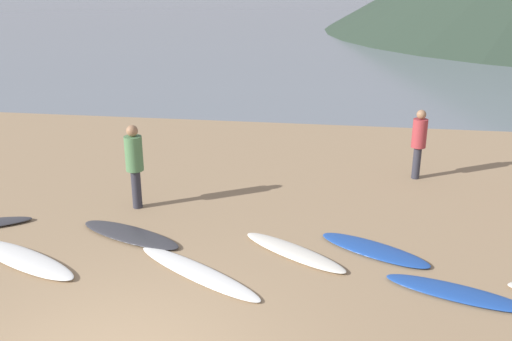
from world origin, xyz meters
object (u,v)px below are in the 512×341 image
Objects in this scene: surfboard_5 at (294,252)px; person_3 at (419,139)px; surfboard_3 at (130,234)px; surfboard_2 at (24,259)px; person_2 at (134,160)px; surfboard_6 at (374,250)px; surfboard_4 at (197,272)px; surfboard_7 at (456,293)px.

person_3 is at bearing 92.75° from surfboard_5.
surfboard_3 is 3.01m from surfboard_5.
surfboard_2 is 1.38× the size of person_2.
surfboard_5 is (3.01, -0.23, 0.00)m from surfboard_3.
surfboard_2 is 4.51m from surfboard_5.
person_3 reaches higher than surfboard_2.
surfboard_3 is 1.25× the size of person_2.
person_3 is (1.12, 3.83, 0.92)m from surfboard_6.
surfboard_4 is (1.53, -1.12, -0.01)m from surfboard_3.
surfboard_3 is 1.03× the size of surfboard_7.
surfboard_3 is at bearing -150.66° from surfboard_5.
surfboard_3 is (1.41, 1.15, -0.00)m from surfboard_2.
surfboard_3 is at bearing 175.99° from surfboard_4.
surfboard_2 is 1.47× the size of person_3.
surfboard_3 is at bearing 64.12° from surfboard_2.
surfboard_2 is at bearing -147.22° from surfboard_4.
person_2 is (-5.83, 2.46, 0.98)m from surfboard_7.
surfboard_5 is at bearing 179.07° from surfboard_7.
surfboard_4 is 1.31× the size of surfboard_6.
surfboard_4 is 3.98m from surfboard_7.
surfboard_5 is at bearing 17.30° from surfboard_3.
surfboard_6 is at bearing -5.54° from person_2.
surfboard_7 is (1.15, -1.21, 0.00)m from surfboard_6.
surfboard_4 is at bearing -161.26° from surfboard_7.
surfboard_2 is at bearing -119.03° from surfboard_3.
surfboard_4 is 6.44m from person_3.
surfboard_4 is 1.53× the size of person_2.
surfboard_3 reaches higher than surfboard_7.
person_2 is at bearing 159.43° from surfboard_4.
surfboard_7 is at bearing 24.88° from surfboard_2.
surfboard_2 is 8.59m from person_3.
surfboard_5 is at bearing 177.30° from person_3.
surfboard_6 is (4.36, 0.06, -0.00)m from surfboard_3.
surfboard_5 is at bearing -138.90° from surfboard_6.
surfboard_7 reaches higher than surfboard_6.
surfboard_6 is 0.96× the size of surfboard_7.
surfboard_6 is at bearing 45.81° from surfboard_5.
surfboard_7 is at bearing 31.63° from surfboard_4.
surfboard_2 is at bearing -104.62° from person_2.
surfboard_2 is 0.90× the size of surfboard_4.
surfboard_3 is 4.37m from surfboard_6.
surfboard_4 is at bearing -128.36° from surfboard_6.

